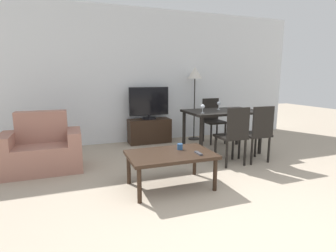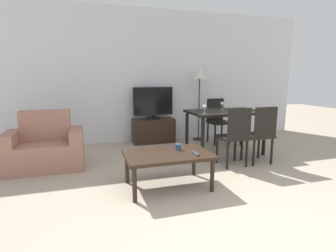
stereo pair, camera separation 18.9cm
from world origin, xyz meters
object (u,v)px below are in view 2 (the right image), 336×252
(coffee_table, at_px, (168,157))
(wine_glass_center, at_px, (222,104))
(tv_stand, at_px, (153,131))
(dining_chair_near_right, at_px, (261,132))
(dining_chair_near, at_px, (235,134))
(dining_table, at_px, (225,116))
(wine_glass_left, at_px, (205,107))
(dining_chair_far, at_px, (217,118))
(armchair, at_px, (46,148))
(tv, at_px, (153,103))
(floor_lamp, at_px, (200,77))
(cup_white_near, at_px, (178,147))
(remote_primary, at_px, (196,154))

(coffee_table, distance_m, wine_glass_center, 1.98)
(tv_stand, height_order, dining_chair_near_right, dining_chair_near_right)
(dining_chair_near, relative_size, dining_chair_near_right, 1.00)
(dining_chair_near, bearing_deg, dining_table, 72.54)
(dining_chair_near_right, bearing_deg, wine_glass_center, 103.37)
(coffee_table, distance_m, dining_table, 1.83)
(tv_stand, bearing_deg, dining_chair_near_right, -55.25)
(tv_stand, bearing_deg, wine_glass_left, -67.52)
(dining_chair_far, bearing_deg, dining_chair_near, -107.46)
(coffee_table, bearing_deg, wine_glass_center, 42.26)
(wine_glass_center, bearing_deg, dining_chair_near, -105.76)
(armchair, height_order, wine_glass_center, wine_glass_center)
(dining_table, bearing_deg, tv, 133.31)
(tv_stand, distance_m, coffee_table, 2.28)
(tv_stand, height_order, dining_chair_near, dining_chair_near)
(dining_chair_near, bearing_deg, floor_lamp, 83.98)
(coffee_table, distance_m, dining_chair_near, 1.26)
(wine_glass_center, bearing_deg, cup_white_near, -136.57)
(dining_chair_near_right, height_order, remote_primary, dining_chair_near_right)
(dining_table, height_order, wine_glass_center, wine_glass_center)
(floor_lamp, bearing_deg, dining_chair_near, -96.02)
(wine_glass_center, bearing_deg, remote_primary, -127.84)
(coffee_table, relative_size, dining_chair_near, 1.14)
(cup_white_near, relative_size, wine_glass_left, 0.51)
(dining_chair_near_right, xyz_separation_m, cup_white_near, (-1.47, -0.33, -0.03))
(dining_table, xyz_separation_m, dining_chair_far, (0.22, 0.71, -0.16))
(dining_chair_near_right, height_order, wine_glass_center, same)
(dining_table, height_order, floor_lamp, floor_lamp)
(dining_table, distance_m, dining_chair_near_right, 0.76)
(cup_white_near, bearing_deg, wine_glass_left, 48.25)
(tv, bearing_deg, armchair, -150.99)
(tv_stand, relative_size, cup_white_near, 11.44)
(tv_stand, relative_size, dining_table, 0.67)
(armchair, relative_size, floor_lamp, 0.68)
(dining_chair_near_right, xyz_separation_m, remote_primary, (-1.33, -0.59, -0.06))
(coffee_table, height_order, cup_white_near, cup_white_near)
(tv, xyz_separation_m, wine_glass_left, (0.54, -1.30, 0.04))
(tv_stand, height_order, dining_chair_far, dining_chair_far)
(dining_chair_far, relative_size, wine_glass_left, 6.20)
(tv_stand, height_order, remote_primary, tv_stand)
(wine_glass_left, bearing_deg, armchair, 174.27)
(armchair, height_order, remote_primary, armchair)
(dining_table, height_order, remote_primary, dining_table)
(armchair, distance_m, dining_table, 2.95)
(wine_glass_center, bearing_deg, dining_chair_far, 70.01)
(remote_primary, bearing_deg, tv_stand, 88.13)
(tv_stand, bearing_deg, tv, -90.00)
(tv_stand, relative_size, floor_lamp, 0.55)
(dining_table, height_order, dining_chair_far, dining_chair_far)
(dining_table, xyz_separation_m, remote_primary, (-1.11, -1.30, -0.22))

